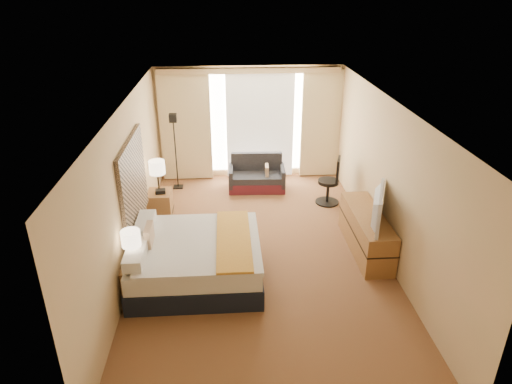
{
  "coord_description": "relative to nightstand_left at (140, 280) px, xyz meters",
  "views": [
    {
      "loc": [
        -0.53,
        -6.7,
        4.3
      ],
      "look_at": [
        -0.05,
        0.4,
        0.98
      ],
      "focal_mm": 32.0,
      "sensor_mm": 36.0,
      "label": 1
    }
  ],
  "objects": [
    {
      "name": "telephone",
      "position": [
        0.03,
        2.45,
        0.31
      ],
      "size": [
        0.21,
        0.17,
        0.07
      ],
      "primitive_type": "cube",
      "rotation": [
        0.0,
        0.0,
        0.1
      ],
      "color": "black",
      "rests_on": "nightstand_right"
    },
    {
      "name": "nightstand_left",
      "position": [
        0.0,
        0.0,
        0.0
      ],
      "size": [
        0.45,
        0.52,
        0.55
      ],
      "primitive_type": "cube",
      "color": "olive",
      "rests_on": "floor"
    },
    {
      "name": "lamp_left",
      "position": [
        -0.04,
        -0.02,
        0.72
      ],
      "size": [
        0.27,
        0.27,
        0.57
      ],
      "color": "black",
      "rests_on": "nightstand_left"
    },
    {
      "name": "desk_chair",
      "position": [
        3.49,
        2.91,
        0.18
      ],
      "size": [
        0.5,
        0.5,
        1.02
      ],
      "rotation": [
        0.0,
        0.0,
        -0.3
      ],
      "color": "black",
      "rests_on": "floor"
    },
    {
      "name": "curtains",
      "position": [
        1.87,
        4.44,
        1.13
      ],
      "size": [
        4.12,
        0.19,
        2.56
      ],
      "color": "#F5E6AD",
      "rests_on": "floor"
    },
    {
      "name": "wall_front",
      "position": [
        1.87,
        -2.45,
        1.02
      ],
      "size": [
        4.2,
        0.02,
        2.6
      ],
      "primitive_type": "cube",
      "color": "tan",
      "rests_on": "ground"
    },
    {
      "name": "bed",
      "position": [
        0.81,
        0.4,
        0.08
      ],
      "size": [
        1.98,
        1.81,
        0.96
      ],
      "color": "black",
      "rests_on": "floor"
    },
    {
      "name": "wall_right",
      "position": [
        3.97,
        1.05,
        1.02
      ],
      "size": [
        0.02,
        7.0,
        2.6
      ],
      "primitive_type": "cube",
      "color": "tan",
      "rests_on": "ground"
    },
    {
      "name": "television",
      "position": [
        3.65,
        0.72,
        0.73
      ],
      "size": [
        0.49,
        1.03,
        0.6
      ],
      "primitive_type": "imported",
      "rotation": [
        0.0,
        0.0,
        1.22
      ],
      "color": "black",
      "rests_on": "media_dresser"
    },
    {
      "name": "headboard",
      "position": [
        -0.19,
        1.25,
        1.01
      ],
      "size": [
        0.06,
        1.85,
        1.5
      ],
      "primitive_type": "cube",
      "color": "black",
      "rests_on": "wall_left"
    },
    {
      "name": "floor",
      "position": [
        1.87,
        1.05,
        -0.28
      ],
      "size": [
        4.2,
        7.0,
        0.02
      ],
      "primitive_type": "cube",
      "color": "maroon",
      "rests_on": "ground"
    },
    {
      "name": "ceiling",
      "position": [
        1.87,
        1.05,
        2.33
      ],
      "size": [
        4.2,
        7.0,
        0.02
      ],
      "primitive_type": "cube",
      "color": "silver",
      "rests_on": "wall_back"
    },
    {
      "name": "wall_left",
      "position": [
        -0.23,
        1.05,
        1.02
      ],
      "size": [
        0.02,
        7.0,
        2.6
      ],
      "primitive_type": "cube",
      "color": "tan",
      "rests_on": "ground"
    },
    {
      "name": "nightstand_right",
      "position": [
        0.0,
        2.5,
        0.0
      ],
      "size": [
        0.45,
        0.52,
        0.55
      ],
      "primitive_type": "cube",
      "color": "olive",
      "rests_on": "floor"
    },
    {
      "name": "media_dresser",
      "position": [
        3.7,
        1.05,
        0.07
      ],
      "size": [
        0.5,
        1.8,
        0.7
      ],
      "primitive_type": "cube",
      "color": "olive",
      "rests_on": "floor"
    },
    {
      "name": "window",
      "position": [
        2.12,
        4.52,
        1.04
      ],
      "size": [
        2.3,
        0.02,
        2.3
      ],
      "primitive_type": "cube",
      "color": "white",
      "rests_on": "wall_back"
    },
    {
      "name": "floor_lamp",
      "position": [
        0.21,
        3.94,
        0.94
      ],
      "size": [
        0.22,
        0.22,
        1.71
      ],
      "color": "black",
      "rests_on": "floor"
    },
    {
      "name": "loveseat",
      "position": [
        2.0,
        3.76,
        -0.02
      ],
      "size": [
        1.27,
        0.72,
        0.78
      ],
      "rotation": [
        0.0,
        0.0,
        -0.04
      ],
      "color": "#591923",
      "rests_on": "floor"
    },
    {
      "name": "wall_back",
      "position": [
        1.87,
        4.55,
        1.02
      ],
      "size": [
        4.2,
        0.02,
        2.6
      ],
      "primitive_type": "cube",
      "color": "tan",
      "rests_on": "ground"
    },
    {
      "name": "tissue_box",
      "position": [
        0.04,
        -0.01,
        0.33
      ],
      "size": [
        0.16,
        0.16,
        0.11
      ],
      "primitive_type": "cube",
      "rotation": [
        0.0,
        0.0,
        0.37
      ],
      "color": "#8CB3D9",
      "rests_on": "nightstand_left"
    },
    {
      "name": "lamp_right",
      "position": [
        0.0,
        2.52,
        0.77
      ],
      "size": [
        0.31,
        0.31,
        0.64
      ],
      "color": "black",
      "rests_on": "nightstand_right"
    }
  ]
}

